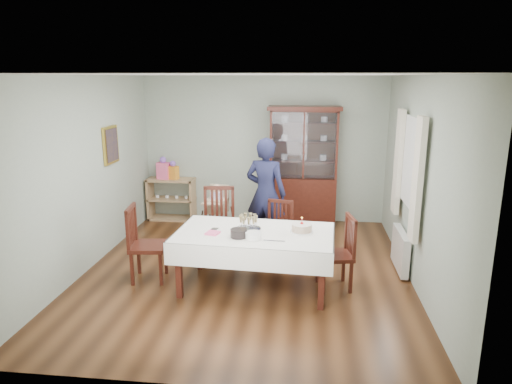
# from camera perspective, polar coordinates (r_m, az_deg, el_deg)

# --- Properties ---
(floor) EXTENTS (5.00, 5.00, 0.00)m
(floor) POSITION_cam_1_polar(r_m,az_deg,el_deg) (6.55, -1.23, -9.88)
(floor) COLOR #593319
(floor) RESTS_ON ground
(room_shell) EXTENTS (5.00, 5.00, 5.00)m
(room_shell) POSITION_cam_1_polar(r_m,az_deg,el_deg) (6.58, -0.69, 5.73)
(room_shell) COLOR #9EAA99
(room_shell) RESTS_ON floor
(dining_table) EXTENTS (2.06, 1.27, 0.76)m
(dining_table) POSITION_cam_1_polar(r_m,az_deg,el_deg) (5.95, -0.16, -8.44)
(dining_table) COLOR #441A11
(dining_table) RESTS_ON floor
(china_cabinet) EXTENTS (1.30, 0.48, 2.18)m
(china_cabinet) POSITION_cam_1_polar(r_m,az_deg,el_deg) (8.33, 5.93, 3.39)
(china_cabinet) COLOR #441A11
(china_cabinet) RESTS_ON floor
(sideboard) EXTENTS (0.90, 0.38, 0.80)m
(sideboard) POSITION_cam_1_polar(r_m,az_deg,el_deg) (8.89, -10.51, -0.87)
(sideboard) COLOR tan
(sideboard) RESTS_ON floor
(picture_frame) EXTENTS (0.04, 0.48, 0.58)m
(picture_frame) POSITION_cam_1_polar(r_m,az_deg,el_deg) (7.45, -17.70, 5.63)
(picture_frame) COLOR gold
(picture_frame) RESTS_ON room_shell
(window) EXTENTS (0.04, 1.02, 1.22)m
(window) POSITION_cam_1_polar(r_m,az_deg,el_deg) (6.49, 18.94, 3.45)
(window) COLOR white
(window) RESTS_ON room_shell
(curtain_left) EXTENTS (0.07, 0.30, 1.55)m
(curtain_left) POSITION_cam_1_polar(r_m,az_deg,el_deg) (5.90, 19.53, 1.40)
(curtain_left) COLOR silver
(curtain_left) RESTS_ON room_shell
(curtain_right) EXTENTS (0.07, 0.30, 1.55)m
(curtain_right) POSITION_cam_1_polar(r_m,az_deg,el_deg) (7.09, 17.36, 3.60)
(curtain_right) COLOR silver
(curtain_right) RESTS_ON room_shell
(radiator) EXTENTS (0.10, 0.80, 0.55)m
(radiator) POSITION_cam_1_polar(r_m,az_deg,el_deg) (6.80, 17.60, -6.93)
(radiator) COLOR white
(radiator) RESTS_ON floor
(chair_far_left) EXTENTS (0.53, 0.53, 1.08)m
(chair_far_left) POSITION_cam_1_polar(r_m,az_deg,el_deg) (6.90, -4.69, -5.80)
(chair_far_left) COLOR #441A11
(chair_far_left) RESTS_ON floor
(chair_far_right) EXTENTS (0.49, 0.49, 0.90)m
(chair_far_right) POSITION_cam_1_polar(r_m,az_deg,el_deg) (6.80, 2.63, -6.54)
(chair_far_right) COLOR #441A11
(chair_far_right) RESTS_ON floor
(chair_end_left) EXTENTS (0.51, 0.51, 1.02)m
(chair_end_left) POSITION_cam_1_polar(r_m,az_deg,el_deg) (6.37, -13.39, -8.02)
(chair_end_left) COLOR #441A11
(chair_end_left) RESTS_ON floor
(chair_end_right) EXTENTS (0.51, 0.51, 0.96)m
(chair_end_right) POSITION_cam_1_polar(r_m,az_deg,el_deg) (6.07, 9.90, -9.19)
(chair_end_right) COLOR #441A11
(chair_end_right) RESTS_ON floor
(woman) EXTENTS (0.73, 0.57, 1.78)m
(woman) POSITION_cam_1_polar(r_m,az_deg,el_deg) (7.17, 1.23, -0.22)
(woman) COLOR #161832
(woman) RESTS_ON floor
(high_chair) EXTENTS (0.51, 0.51, 0.99)m
(high_chair) POSITION_cam_1_polar(r_m,az_deg,el_deg) (7.56, -4.87, -3.48)
(high_chair) COLOR black
(high_chair) RESTS_ON floor
(champagne_tray) EXTENTS (0.32, 0.32, 0.20)m
(champagne_tray) POSITION_cam_1_polar(r_m,az_deg,el_deg) (5.88, -0.96, -4.13)
(champagne_tray) COLOR silver
(champagne_tray) RESTS_ON dining_table
(birthday_cake) EXTENTS (0.30, 0.30, 0.20)m
(birthday_cake) POSITION_cam_1_polar(r_m,az_deg,el_deg) (5.82, 5.74, -4.52)
(birthday_cake) COLOR white
(birthday_cake) RESTS_ON dining_table
(plate_stack_dark) EXTENTS (0.27, 0.27, 0.10)m
(plate_stack_dark) POSITION_cam_1_polar(r_m,az_deg,el_deg) (5.62, -2.16, -5.17)
(plate_stack_dark) COLOR black
(plate_stack_dark) RESTS_ON dining_table
(plate_stack_white) EXTENTS (0.20, 0.20, 0.08)m
(plate_stack_white) POSITION_cam_1_polar(r_m,az_deg,el_deg) (5.57, -0.33, -5.45)
(plate_stack_white) COLOR white
(plate_stack_white) RESTS_ON dining_table
(napkin_stack) EXTENTS (0.19, 0.19, 0.02)m
(napkin_stack) POSITION_cam_1_polar(r_m,az_deg,el_deg) (5.77, -5.44, -5.12)
(napkin_stack) COLOR #FD5D90
(napkin_stack) RESTS_ON dining_table
(cutlery) EXTENTS (0.13, 0.17, 0.01)m
(cutlery) POSITION_cam_1_polar(r_m,az_deg,el_deg) (5.92, -5.64, -4.69)
(cutlery) COLOR silver
(cutlery) RESTS_ON dining_table
(cake_knife) EXTENTS (0.26, 0.04, 0.01)m
(cake_knife) POSITION_cam_1_polar(r_m,az_deg,el_deg) (5.50, 2.28, -6.11)
(cake_knife) COLOR silver
(cake_knife) RESTS_ON dining_table
(gift_bag_pink) EXTENTS (0.25, 0.18, 0.42)m
(gift_bag_pink) POSITION_cam_1_polar(r_m,az_deg,el_deg) (8.78, -11.50, 2.83)
(gift_bag_pink) COLOR #FD5D90
(gift_bag_pink) RESTS_ON sideboard
(gift_bag_orange) EXTENTS (0.22, 0.18, 0.35)m
(gift_bag_orange) POSITION_cam_1_polar(r_m,az_deg,el_deg) (8.73, -10.33, 2.61)
(gift_bag_orange) COLOR orange
(gift_bag_orange) RESTS_ON sideboard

